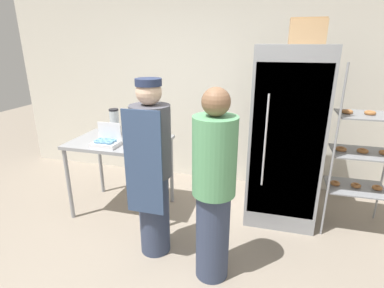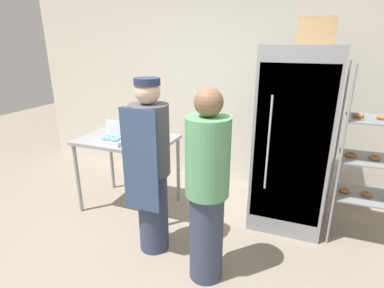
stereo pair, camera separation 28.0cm
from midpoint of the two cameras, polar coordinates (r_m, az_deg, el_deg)
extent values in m
cube|color=silver|center=(4.21, 9.95, 12.24)|extent=(6.40, 0.12, 2.97)
cube|color=gray|center=(3.38, 20.86, 0.66)|extent=(0.74, 0.70, 1.93)
cube|color=gray|center=(3.05, 20.74, -0.86)|extent=(0.68, 0.02, 1.58)
cylinder|color=silver|center=(3.02, 16.94, -0.05)|extent=(0.02, 0.02, 0.95)
cylinder|color=#93969B|center=(3.17, 28.71, -3.09)|extent=(0.02, 0.02, 1.78)
cylinder|color=#93969B|center=(3.62, 27.90, -0.38)|extent=(0.02, 0.02, 1.78)
cube|color=gray|center=(3.60, 32.26, -8.42)|extent=(0.58, 0.45, 0.01)
torus|color=#AD6B38|center=(3.55, 29.11, -7.77)|extent=(0.10, 0.10, 0.04)
torus|color=#AD6B38|center=(3.59, 32.33, -8.07)|extent=(0.10, 0.10, 0.04)
cube|color=gray|center=(3.46, 33.39, -2.54)|extent=(0.58, 0.45, 0.01)
torus|color=#AD6B38|center=(3.41, 30.15, -1.81)|extent=(0.11, 0.11, 0.03)
torus|color=#AD6B38|center=(3.45, 33.46, -2.19)|extent=(0.11, 0.11, 0.03)
cube|color=gray|center=(3.36, 34.60, 3.77)|extent=(0.58, 0.45, 0.01)
torus|color=#AD6B38|center=(3.31, 31.27, 4.64)|extent=(0.10, 0.10, 0.04)
torus|color=#AD6B38|center=(3.35, 34.67, 4.17)|extent=(0.10, 0.10, 0.04)
cube|color=gray|center=(3.54, -10.06, 0.78)|extent=(1.08, 0.74, 0.04)
cylinder|color=gray|center=(3.73, -18.94, -6.34)|extent=(0.04, 0.04, 0.85)
cylinder|color=gray|center=(3.22, -4.91, -9.46)|extent=(0.04, 0.04, 0.85)
cylinder|color=gray|center=(4.21, -13.27, -2.91)|extent=(0.04, 0.04, 0.85)
cylinder|color=gray|center=(3.76, -0.50, -5.05)|extent=(0.04, 0.04, 0.85)
cube|color=white|center=(3.36, -12.72, 0.42)|extent=(0.28, 0.19, 0.05)
cube|color=white|center=(3.41, -11.95, 2.84)|extent=(0.27, 0.01, 0.19)
torus|color=#669EC6|center=(3.36, -14.09, 1.00)|extent=(0.09, 0.09, 0.03)
torus|color=#669EC6|center=(3.32, -13.11, 0.88)|extent=(0.09, 0.09, 0.03)
torus|color=#669EC6|center=(3.29, -12.11, 0.74)|extent=(0.09, 0.09, 0.03)
torus|color=#669EC6|center=(3.42, -13.41, 1.35)|extent=(0.09, 0.09, 0.03)
torus|color=#669EC6|center=(3.38, -12.44, 1.23)|extent=(0.09, 0.09, 0.03)
torus|color=#669EC6|center=(3.34, -11.45, 1.10)|extent=(0.09, 0.09, 0.03)
cylinder|color=#99999E|center=(3.75, -10.68, 2.86)|extent=(0.14, 0.14, 0.10)
cylinder|color=#B2BCC1|center=(3.71, -10.82, 5.06)|extent=(0.11, 0.11, 0.20)
cylinder|color=black|center=(3.69, -10.92, 6.70)|extent=(0.11, 0.11, 0.02)
cube|color=tan|center=(3.25, 25.01, 18.83)|extent=(0.33, 0.34, 0.22)
cube|color=#A58057|center=(3.26, 25.32, 20.94)|extent=(0.34, 0.18, 0.02)
cylinder|color=#333D56|center=(2.96, -4.66, -12.69)|extent=(0.29, 0.29, 0.81)
cylinder|color=#4C4C56|center=(2.65, -5.07, 0.74)|extent=(0.35, 0.35, 0.64)
sphere|color=beige|center=(2.55, -5.35, 9.93)|extent=(0.22, 0.22, 0.22)
cube|color=#33476B|center=(2.55, -6.83, -3.50)|extent=(0.34, 0.02, 0.92)
cylinder|color=#232D4C|center=(2.54, -5.40, 11.75)|extent=(0.22, 0.22, 0.06)
cylinder|color=#333D56|center=(2.64, 5.91, -17.15)|extent=(0.28, 0.28, 0.80)
cylinder|color=#569966|center=(2.30, 6.50, -2.56)|extent=(0.35, 0.35, 0.63)
sphere|color=brown|center=(2.18, 6.91, 7.88)|extent=(0.22, 0.22, 0.22)
camera|label=1|loc=(0.14, -87.14, 0.98)|focal=28.00mm
camera|label=2|loc=(0.14, 92.86, -0.98)|focal=28.00mm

